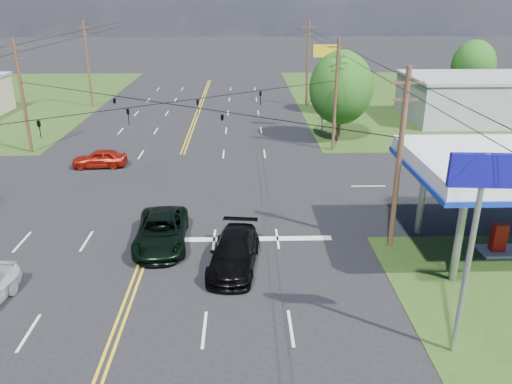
{
  "coord_description": "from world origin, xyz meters",
  "views": [
    {
      "loc": [
        5.11,
        -20.72,
        12.54
      ],
      "look_at": [
        5.87,
        6.0,
        2.02
      ],
      "focal_mm": 35.0,
      "sensor_mm": 36.0,
      "label": 1
    }
  ],
  "objects_px": {
    "pole_right_far": "(308,62)",
    "polesign_se": "(479,201)",
    "pole_left_far": "(88,63)",
    "suv_black": "(234,253)",
    "retail_ne": "(474,99)",
    "tree_far_r": "(473,65)",
    "pickup_dkgreen": "(161,231)",
    "pole_ne": "(336,94)",
    "pole_se": "(399,159)",
    "tree_right_a": "(341,88)",
    "pole_nw": "(22,95)",
    "tree_right_b": "(343,75)"
  },
  "relations": [
    {
      "from": "tree_right_a",
      "to": "suv_black",
      "type": "distance_m",
      "value": 25.13
    },
    {
      "from": "retail_ne",
      "to": "pole_right_far",
      "type": "bearing_deg",
      "value": 154.8
    },
    {
      "from": "tree_right_a",
      "to": "tree_right_b",
      "type": "height_order",
      "value": "tree_right_a"
    },
    {
      "from": "pole_left_far",
      "to": "pole_right_far",
      "type": "distance_m",
      "value": 26.0
    },
    {
      "from": "pole_left_far",
      "to": "pole_nw",
      "type": "bearing_deg",
      "value": -90.0
    },
    {
      "from": "tree_right_a",
      "to": "pickup_dkgreen",
      "type": "distance_m",
      "value": 24.76
    },
    {
      "from": "pickup_dkgreen",
      "to": "tree_right_b",
      "type": "bearing_deg",
      "value": 60.94
    },
    {
      "from": "tree_right_a",
      "to": "tree_far_r",
      "type": "bearing_deg",
      "value": 41.99
    },
    {
      "from": "pole_nw",
      "to": "pickup_dkgreen",
      "type": "height_order",
      "value": "pole_nw"
    },
    {
      "from": "pole_ne",
      "to": "pole_right_far",
      "type": "height_order",
      "value": "pole_right_far"
    },
    {
      "from": "retail_ne",
      "to": "pickup_dkgreen",
      "type": "distance_m",
      "value": 40.88
    },
    {
      "from": "polesign_se",
      "to": "pole_nw",
      "type": "bearing_deg",
      "value": 134.38
    },
    {
      "from": "pole_se",
      "to": "suv_black",
      "type": "bearing_deg",
      "value": -166.75
    },
    {
      "from": "retail_ne",
      "to": "pole_left_far",
      "type": "relative_size",
      "value": 1.4
    },
    {
      "from": "pole_left_far",
      "to": "pickup_dkgreen",
      "type": "distance_m",
      "value": 39.24
    },
    {
      "from": "pole_left_far",
      "to": "suv_black",
      "type": "height_order",
      "value": "pole_left_far"
    },
    {
      "from": "retail_ne",
      "to": "pole_se",
      "type": "bearing_deg",
      "value": -120.38
    },
    {
      "from": "pole_left_far",
      "to": "pole_right_far",
      "type": "relative_size",
      "value": 1.0
    },
    {
      "from": "retail_ne",
      "to": "tree_far_r",
      "type": "distance_m",
      "value": 11.02
    },
    {
      "from": "pole_nw",
      "to": "pole_left_far",
      "type": "height_order",
      "value": "pole_left_far"
    },
    {
      "from": "tree_far_r",
      "to": "pickup_dkgreen",
      "type": "distance_m",
      "value": 51.03
    },
    {
      "from": "pole_right_far",
      "to": "tree_right_b",
      "type": "xyz_separation_m",
      "value": [
        3.5,
        -4.0,
        -0.95
      ]
    },
    {
      "from": "pickup_dkgreen",
      "to": "retail_ne",
      "type": "bearing_deg",
      "value": 41.06
    },
    {
      "from": "tree_right_b",
      "to": "pole_right_far",
      "type": "bearing_deg",
      "value": 131.19
    },
    {
      "from": "pickup_dkgreen",
      "to": "pole_ne",
      "type": "bearing_deg",
      "value": 51.78
    },
    {
      "from": "tree_far_r",
      "to": "pickup_dkgreen",
      "type": "height_order",
      "value": "tree_far_r"
    },
    {
      "from": "pole_ne",
      "to": "polesign_se",
      "type": "xyz_separation_m",
      "value": [
        -0.0,
        -26.57,
        1.26
      ]
    },
    {
      "from": "pole_left_far",
      "to": "pickup_dkgreen",
      "type": "bearing_deg",
      "value": -69.39
    },
    {
      "from": "retail_ne",
      "to": "pole_nw",
      "type": "xyz_separation_m",
      "value": [
        -43.0,
        -11.0,
        2.72
      ]
    },
    {
      "from": "pole_right_far",
      "to": "polesign_se",
      "type": "xyz_separation_m",
      "value": [
        -0.0,
        -45.57,
        1.01
      ]
    },
    {
      "from": "retail_ne",
      "to": "pole_left_far",
      "type": "bearing_deg",
      "value": 169.46
    },
    {
      "from": "retail_ne",
      "to": "tree_far_r",
      "type": "height_order",
      "value": "tree_far_r"
    },
    {
      "from": "pole_right_far",
      "to": "pickup_dkgreen",
      "type": "xyz_separation_m",
      "value": [
        -12.28,
        -36.5,
        -4.37
      ]
    },
    {
      "from": "pole_nw",
      "to": "pole_ne",
      "type": "distance_m",
      "value": 26.0
    },
    {
      "from": "pole_ne",
      "to": "pole_left_far",
      "type": "distance_m",
      "value": 32.2
    },
    {
      "from": "pole_left_far",
      "to": "pickup_dkgreen",
      "type": "relative_size",
      "value": 1.74
    },
    {
      "from": "pole_right_far",
      "to": "retail_ne",
      "type": "bearing_deg",
      "value": -25.2
    },
    {
      "from": "pole_se",
      "to": "tree_right_a",
      "type": "relative_size",
      "value": 1.16
    },
    {
      "from": "retail_ne",
      "to": "pickup_dkgreen",
      "type": "bearing_deg",
      "value": -135.77
    },
    {
      "from": "pole_nw",
      "to": "pickup_dkgreen",
      "type": "distance_m",
      "value": 22.62
    },
    {
      "from": "pole_left_far",
      "to": "retail_ne",
      "type": "bearing_deg",
      "value": -10.54
    },
    {
      "from": "pickup_dkgreen",
      "to": "polesign_se",
      "type": "distance_m",
      "value": 16.18
    },
    {
      "from": "pole_se",
      "to": "pole_right_far",
      "type": "xyz_separation_m",
      "value": [
        0.0,
        37.0,
        0.25
      ]
    },
    {
      "from": "suv_black",
      "to": "pole_right_far",
      "type": "bearing_deg",
      "value": 85.12
    },
    {
      "from": "pole_nw",
      "to": "pole_ne",
      "type": "bearing_deg",
      "value": 0.0
    },
    {
      "from": "pole_left_far",
      "to": "tree_far_r",
      "type": "bearing_deg",
      "value": 2.44
    },
    {
      "from": "pole_se",
      "to": "pole_left_far",
      "type": "xyz_separation_m",
      "value": [
        -26.0,
        37.0,
        0.25
      ]
    },
    {
      "from": "pole_se",
      "to": "tree_right_b",
      "type": "height_order",
      "value": "pole_se"
    },
    {
      "from": "pole_right_far",
      "to": "pole_se",
      "type": "bearing_deg",
      "value": -90.0
    },
    {
      "from": "pole_se",
      "to": "pole_nw",
      "type": "distance_m",
      "value": 31.62
    }
  ]
}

